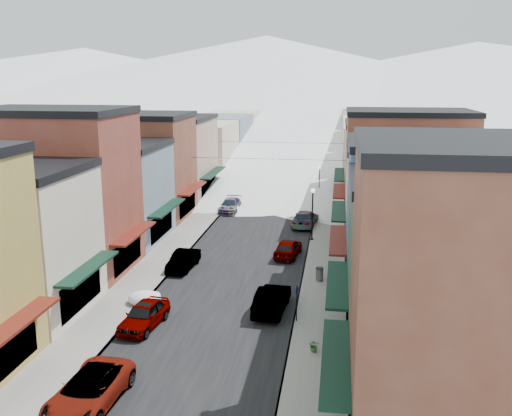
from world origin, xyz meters
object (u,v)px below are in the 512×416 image
(car_white_suv, at_px, (89,391))
(trash_can, at_px, (319,274))
(car_green_sedan, at_px, (272,299))
(streetlamp_near, at_px, (312,208))
(car_dark_hatch, at_px, (183,260))
(car_silver_sedan, at_px, (144,315))

(car_white_suv, height_order, trash_can, car_white_suv)
(car_green_sedan, xyz_separation_m, streetlamp_near, (1.75, 16.26, 2.33))
(car_dark_hatch, xyz_separation_m, car_green_sedan, (7.80, -7.10, 0.10))
(streetlamp_near, bearing_deg, car_dark_hatch, -136.23)
(car_white_suv, bearing_deg, car_green_sedan, 62.59)
(car_silver_sedan, bearing_deg, streetlamp_near, 72.22)
(car_silver_sedan, xyz_separation_m, car_dark_hatch, (-0.48, 10.57, -0.05))
(car_white_suv, xyz_separation_m, trash_can, (9.83, 17.60, -0.13))
(car_silver_sedan, height_order, car_dark_hatch, car_silver_sedan)
(car_white_suv, height_order, streetlamp_near, streetlamp_near)
(car_silver_sedan, xyz_separation_m, car_green_sedan, (7.32, 3.46, 0.04))
(car_white_suv, distance_m, car_green_sedan, 13.85)
(car_green_sedan, bearing_deg, car_silver_sedan, 29.67)
(trash_can, xyz_separation_m, streetlamp_near, (-1.08, 10.60, 2.50))
(car_silver_sedan, distance_m, car_green_sedan, 8.10)
(car_white_suv, relative_size, streetlamp_near, 1.17)
(car_white_suv, relative_size, car_dark_hatch, 1.28)
(trash_can, bearing_deg, car_silver_sedan, -138.07)
(trash_can, distance_m, streetlamp_near, 10.94)
(car_white_suv, relative_size, trash_can, 5.68)
(car_silver_sedan, height_order, streetlamp_near, streetlamp_near)
(car_dark_hatch, bearing_deg, trash_can, -3.58)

